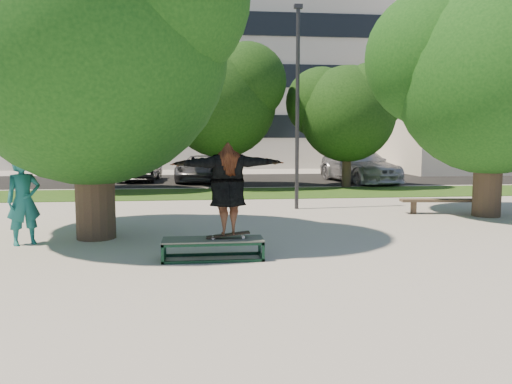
{
  "coord_description": "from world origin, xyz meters",
  "views": [
    {
      "loc": [
        -1.92,
        -10.01,
        2.16
      ],
      "look_at": [
        -0.75,
        0.6,
        1.02
      ],
      "focal_mm": 35.0,
      "sensor_mm": 36.0,
      "label": 1
    }
  ],
  "objects": [
    {
      "name": "grass_strip",
      "position": [
        1.0,
        9.5,
        0.01
      ],
      "size": [
        30.0,
        4.0,
        0.02
      ],
      "primitive_type": "cube",
      "color": "#1A4112",
      "rests_on": "ground"
    },
    {
      "name": "tree_left",
      "position": [
        -4.29,
        1.09,
        4.42
      ],
      "size": [
        6.96,
        5.95,
        7.12
      ],
      "color": "#38281E",
      "rests_on": "ground"
    },
    {
      "name": "grind_box",
      "position": [
        -1.72,
        -1.19,
        0.19
      ],
      "size": [
        1.8,
        0.6,
        0.38
      ],
      "color": "#103020",
      "rests_on": "ground"
    },
    {
      "name": "ground",
      "position": [
        0.0,
        0.0,
        0.0
      ],
      "size": [
        120.0,
        120.0,
        0.0
      ],
      "primitive_type": "plane",
      "color": "#A19994",
      "rests_on": "ground"
    },
    {
      "name": "car_silver_b",
      "position": [
        5.88,
        13.97,
        0.82
      ],
      "size": [
        3.28,
        5.98,
        1.64
      ],
      "primitive_type": "imported",
      "rotation": [
        0.0,
        0.0,
        0.18
      ],
      "color": "silver",
      "rests_on": "asphalt_strip"
    },
    {
      "name": "bg_tree_mid",
      "position": [
        -1.08,
        12.08,
        4.02
      ],
      "size": [
        5.76,
        4.92,
        6.24
      ],
      "color": "#38281E",
      "rests_on": "ground"
    },
    {
      "name": "side_building",
      "position": [
        18.0,
        22.0,
        4.0
      ],
      "size": [
        15.0,
        10.0,
        8.0
      ],
      "primitive_type": "cube",
      "color": "beige",
      "rests_on": "ground"
    },
    {
      "name": "skater_rig",
      "position": [
        -1.45,
        -1.19,
        1.27
      ],
      "size": [
        2.07,
        0.75,
        1.72
      ],
      "rotation": [
        0.0,
        0.0,
        3.24
      ],
      "color": "white",
      "rests_on": "grind_box"
    },
    {
      "name": "car_dark",
      "position": [
        -5.0,
        15.65,
        0.64
      ],
      "size": [
        1.75,
        4.01,
        1.28
      ],
      "primitive_type": "imported",
      "rotation": [
        0.0,
        0.0,
        0.1
      ],
      "color": "black",
      "rests_on": "asphalt_strip"
    },
    {
      "name": "tree_right",
      "position": [
        5.92,
        3.08,
        4.09
      ],
      "size": [
        6.24,
        5.33,
        6.51
      ],
      "color": "#38281E",
      "rests_on": "ground"
    },
    {
      "name": "asphalt_strip",
      "position": [
        0.0,
        16.0,
        0.01
      ],
      "size": [
        40.0,
        8.0,
        0.01
      ],
      "primitive_type": "cube",
      "color": "black",
      "rests_on": "ground"
    },
    {
      "name": "office_building",
      "position": [
        -2.0,
        31.98,
        8.0
      ],
      "size": [
        30.0,
        14.12,
        16.0
      ],
      "color": "beige",
      "rests_on": "ground"
    },
    {
      "name": "lamppost",
      "position": [
        1.0,
        5.0,
        3.15
      ],
      "size": [
        0.25,
        0.15,
        6.11
      ],
      "color": "#2D2D30",
      "rests_on": "ground"
    },
    {
      "name": "car_grey",
      "position": [
        -1.91,
        15.1,
        0.65
      ],
      "size": [
        2.69,
        4.92,
        1.31
      ],
      "primitive_type": "imported",
      "rotation": [
        0.0,
        0.0,
        -0.11
      ],
      "color": "#5E5E63",
      "rests_on": "asphalt_strip"
    },
    {
      "name": "bench",
      "position": [
        5.18,
        3.55,
        0.36
      ],
      "size": [
        2.79,
        0.66,
        0.42
      ],
      "rotation": [
        0.0,
        0.0,
        -0.11
      ],
      "color": "#4F3F2F",
      "rests_on": "ground"
    },
    {
      "name": "car_silver_a",
      "position": [
        -5.01,
        15.81,
        0.66
      ],
      "size": [
        2.25,
        4.11,
        1.33
      ],
      "primitive_type": "imported",
      "rotation": [
        0.0,
        0.0,
        -0.18
      ],
      "color": "silver",
      "rests_on": "asphalt_strip"
    },
    {
      "name": "bg_tree_right",
      "position": [
        4.43,
        11.57,
        3.49
      ],
      "size": [
        5.04,
        4.31,
        5.43
      ],
      "color": "#38281E",
      "rests_on": "ground"
    },
    {
      "name": "bg_tree_left",
      "position": [
        -6.57,
        11.07,
        3.73
      ],
      "size": [
        5.28,
        4.51,
        5.77
      ],
      "color": "#38281E",
      "rests_on": "ground"
    },
    {
      "name": "bystander",
      "position": [
        -5.51,
        0.5,
        0.9
      ],
      "size": [
        0.79,
        0.72,
        1.81
      ],
      "primitive_type": "imported",
      "rotation": [
        0.0,
        0.0,
        0.57
      ],
      "color": "#1B6967",
      "rests_on": "ground"
    }
  ]
}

